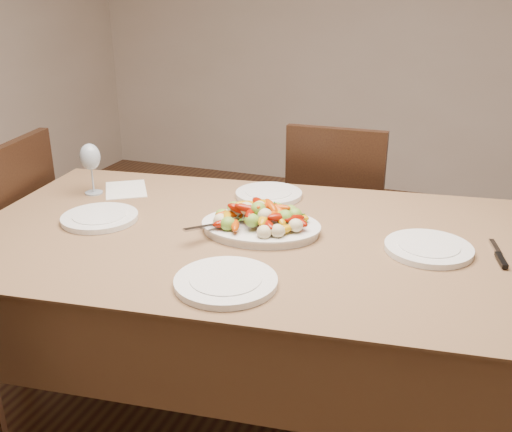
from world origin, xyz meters
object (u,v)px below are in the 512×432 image
object	(u,v)px
serving_platter	(261,229)
plate_left	(100,218)
dining_table	(256,336)
plate_right	(428,249)
plate_near	(226,282)
chair_far	(340,219)
plate_far	(269,194)
wine_glass	(91,168)

from	to	relation	value
serving_platter	plate_left	bearing A→B (deg)	-169.92
dining_table	plate_left	xyz separation A→B (m)	(-0.53, -0.07, 0.39)
dining_table	plate_left	distance (m)	0.66
plate_right	plate_near	size ratio (longest dim) A/B	0.94
chair_far	plate_far	distance (m)	0.66
plate_left	plate_far	world-z (taller)	same
chair_far	plate_far	world-z (taller)	chair_far
dining_table	chair_far	bearing A→B (deg)	84.88
dining_table	plate_near	xyz separation A→B (m)	(0.04, -0.34, 0.39)
plate_near	wine_glass	size ratio (longest dim) A/B	1.33
wine_glass	chair_far	bearing A→B (deg)	43.90
serving_platter	wine_glass	size ratio (longest dim) A/B	1.80
dining_table	serving_platter	size ratio (longest dim) A/B	4.99
dining_table	plate_right	distance (m)	0.65
plate_near	plate_far	bearing A→B (deg)	99.88
serving_platter	wine_glass	world-z (taller)	wine_glass
dining_table	plate_far	world-z (taller)	plate_far
wine_glass	plate_far	bearing A→B (deg)	17.15
chair_far	plate_left	bearing A→B (deg)	57.16
plate_far	chair_far	bearing A→B (deg)	74.34
chair_far	plate_right	world-z (taller)	chair_far
plate_right	plate_far	world-z (taller)	same
dining_table	plate_right	size ratio (longest dim) A/B	7.19
plate_far	wine_glass	xyz separation A→B (m)	(-0.63, -0.20, 0.09)
plate_right	serving_platter	bearing A→B (deg)	-175.97
chair_far	serving_platter	size ratio (longest dim) A/B	2.58
chair_far	plate_near	xyz separation A→B (m)	(-0.04, -1.25, 0.29)
plate_left	plate_right	distance (m)	1.06
plate_near	wine_glass	xyz separation A→B (m)	(-0.75, 0.49, 0.09)
dining_table	wine_glass	size ratio (longest dim) A/B	8.98
chair_far	plate_near	distance (m)	1.29
plate_right	plate_near	distance (m)	0.62
chair_far	serving_platter	xyz separation A→B (m)	(-0.07, -0.89, 0.30)
serving_platter	plate_right	world-z (taller)	serving_platter
plate_left	plate_right	world-z (taller)	same
dining_table	plate_near	distance (m)	0.52
serving_platter	plate_far	world-z (taller)	serving_platter
plate_far	wine_glass	distance (m)	0.67
chair_far	dining_table	bearing A→B (deg)	83.85
serving_platter	plate_right	distance (m)	0.51
plate_right	plate_left	bearing A→B (deg)	-172.85
plate_far	plate_near	size ratio (longest dim) A/B	0.91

